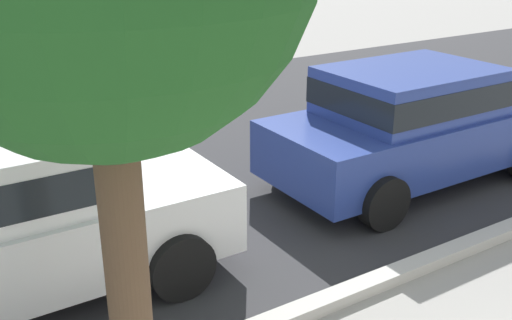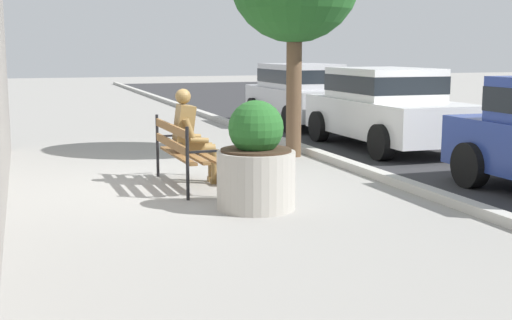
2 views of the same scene
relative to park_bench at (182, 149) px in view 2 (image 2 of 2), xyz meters
The scene contains 7 objects.
ground_plane 0.56m from the park_bench, behind, with size 80.00×80.00×0.00m, color gray.
curb_stone 2.95m from the park_bench, 92.62° to the left, with size 60.00×0.20×0.12m, color #B2AFA8.
park_bench is the anchor object (origin of this frame).
bronze_statue_seated 0.29m from the park_bench, 124.78° to the left, with size 0.64×0.76×1.37m.
concrete_planter 1.71m from the park_bench, 18.33° to the left, with size 0.95×0.95×1.32m.
parked_car_silver 8.29m from the park_bench, 145.95° to the left, with size 4.10×1.92×1.56m.
parked_car_white 5.30m from the park_bench, 118.87° to the left, with size 4.10×1.92×1.56m.
Camera 2 is at (9.51, -2.10, 1.91)m, focal length 48.37 mm.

